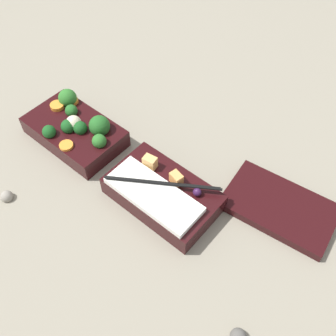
{
  "coord_description": "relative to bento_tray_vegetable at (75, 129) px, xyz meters",
  "views": [
    {
      "loc": [
        0.41,
        -0.31,
        0.63
      ],
      "look_at": [
        0.11,
        0.04,
        0.04
      ],
      "focal_mm": 42.0,
      "sensor_mm": 36.0,
      "label": 1
    }
  ],
  "objects": [
    {
      "name": "pebble_1",
      "position": [
        0.02,
        -0.19,
        -0.02
      ],
      "size": [
        0.02,
        0.02,
        0.02
      ],
      "primitive_type": "sphere",
      "color": "gray",
      "rests_on": "ground_plane"
    },
    {
      "name": "bento_lid",
      "position": [
        0.42,
        0.12,
        -0.02
      ],
      "size": [
        0.22,
        0.14,
        0.02
      ],
      "primitive_type": "cube",
      "rotation": [
        0.0,
        0.0,
        0.12
      ],
      "color": "black",
      "rests_on": "ground_plane"
    },
    {
      "name": "bento_tray_vegetable",
      "position": [
        0.0,
        0.0,
        0.0
      ],
      "size": [
        0.21,
        0.13,
        0.07
      ],
      "color": "black",
      "rests_on": "ground_plane"
    },
    {
      "name": "bento_tray_rice",
      "position": [
        0.25,
        -0.0,
        -0.0
      ],
      "size": [
        0.21,
        0.13,
        0.07
      ],
      "color": "black",
      "rests_on": "ground_plane"
    },
    {
      "name": "ground_plane",
      "position": [
        0.11,
        -0.0,
        -0.03
      ],
      "size": [
        3.0,
        3.0,
        0.0
      ],
      "primitive_type": "plane",
      "color": "gray"
    }
  ]
}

